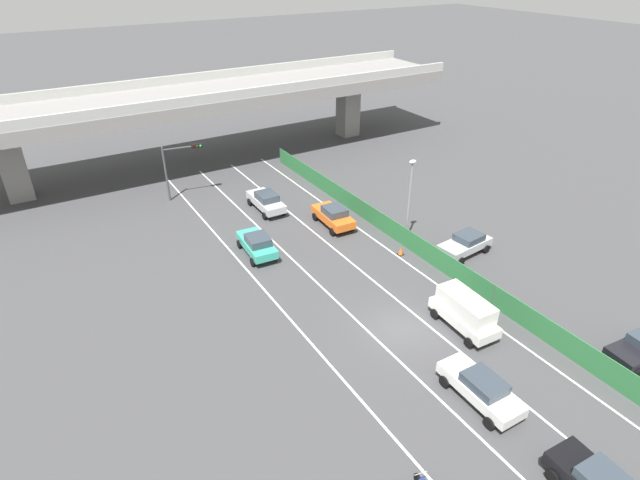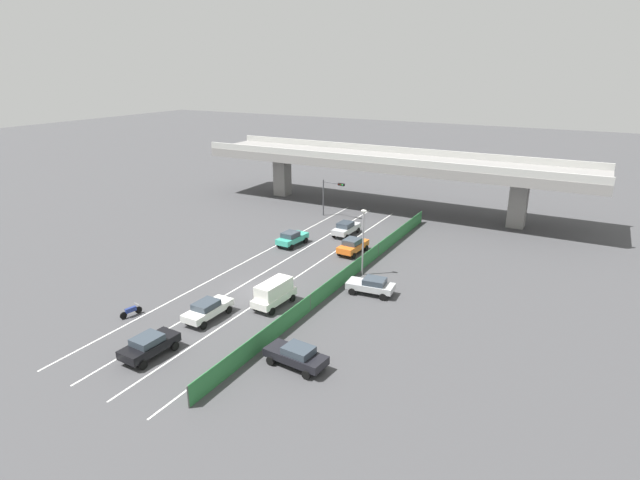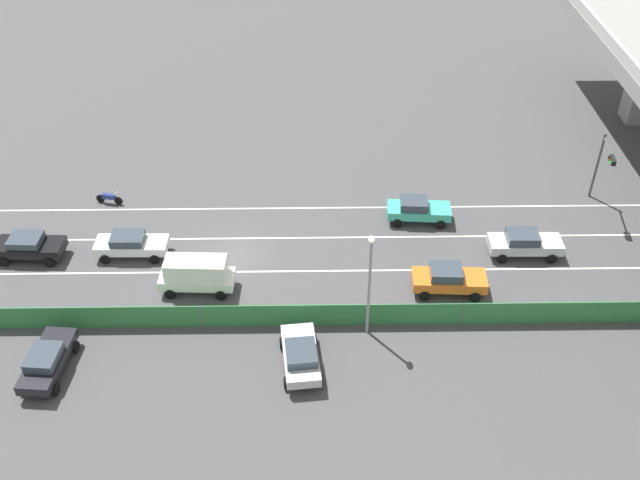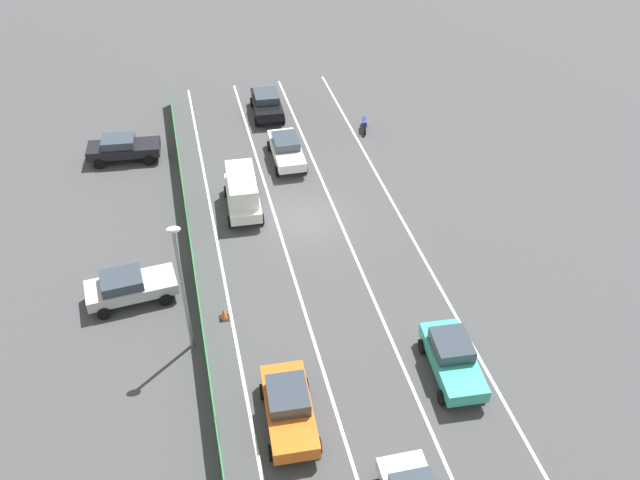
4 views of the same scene
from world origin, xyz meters
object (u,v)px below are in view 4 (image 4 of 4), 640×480
object	(u,v)px
car_hatchback_white	(286,149)
car_sedan_black	(267,103)
motorcycle	(364,124)
parked_wagon_silver	(129,286)
car_taxi_teal	(452,357)
street_lamp	(181,277)
car_van_white	(242,191)
traffic_cone	(224,314)
parked_sedan_dark	(123,147)
car_taxi_orange	(289,407)

from	to	relation	value
car_hatchback_white	car_sedan_black	bearing A→B (deg)	-88.77
motorcycle	parked_wagon_silver	distance (m)	20.67
motorcycle	car_taxi_teal	bearing A→B (deg)	83.70
car_taxi_teal	street_lamp	world-z (taller)	street_lamp
car_van_white	traffic_cone	bearing A→B (deg)	75.73
car_van_white	parked_sedan_dark	distance (m)	9.65
car_taxi_teal	traffic_cone	distance (m)	10.63
motorcycle	street_lamp	world-z (taller)	street_lamp
street_lamp	parked_wagon_silver	bearing A→B (deg)	-55.11
parked_wagon_silver	car_taxi_orange	bearing A→B (deg)	124.47
car_taxi_orange	car_taxi_teal	bearing A→B (deg)	-172.53
car_sedan_black	street_lamp	xyz separation A→B (m)	(7.03, 20.90, 3.19)
car_sedan_black	car_van_white	bearing A→B (deg)	73.44
car_hatchback_white	car_taxi_orange	xyz separation A→B (m)	(3.74, 19.58, 0.05)
car_sedan_black	traffic_cone	bearing A→B (deg)	74.44
car_taxi_teal	parked_wagon_silver	world-z (taller)	car_taxi_teal
motorcycle	parked_sedan_dark	xyz separation A→B (m)	(15.81, 0.22, 0.42)
car_van_white	parked_wagon_silver	bearing A→B (deg)	44.39
motorcycle	parked_wagon_silver	world-z (taller)	parked_wagon_silver
motorcycle	street_lamp	size ratio (longest dim) A/B	0.29
car_sedan_black	parked_wagon_silver	size ratio (longest dim) A/B	0.99
car_taxi_orange	parked_wagon_silver	distance (m)	10.63
motorcycle	traffic_cone	xyz separation A→B (m)	(11.44, 15.85, -0.18)
car_van_white	parked_wagon_silver	size ratio (longest dim) A/B	1.03
car_taxi_teal	car_sedan_black	distance (m)	25.27
car_hatchback_white	parked_sedan_dark	world-z (taller)	parked_sedan_dark
car_hatchback_white	car_taxi_orange	world-z (taller)	car_taxi_orange
car_hatchback_white	parked_wagon_silver	world-z (taller)	car_hatchback_white
car_van_white	car_hatchback_white	distance (m)	5.73
car_hatchback_white	parked_wagon_silver	bearing A→B (deg)	47.97
parked_wagon_silver	car_taxi_teal	bearing A→B (deg)	149.52
car_van_white	car_hatchback_white	bearing A→B (deg)	-126.46
car_van_white	car_hatchback_white	xyz separation A→B (m)	(-3.40, -4.60, -0.38)
car_sedan_black	car_hatchback_white	size ratio (longest dim) A/B	0.94
car_hatchback_white	car_taxi_orange	distance (m)	19.94
car_taxi_teal	car_sedan_black	xyz separation A→B (m)	(3.65, -25.00, -0.01)
car_taxi_orange	traffic_cone	world-z (taller)	car_taxi_orange
car_van_white	parked_wagon_silver	distance (m)	8.90
car_van_white	car_hatchback_white	size ratio (longest dim) A/B	0.98
car_taxi_orange	parked_wagon_silver	size ratio (longest dim) A/B	1.02
car_hatchback_white	street_lamp	size ratio (longest dim) A/B	0.69
car_van_white	parked_sedan_dark	bearing A→B (deg)	-47.28
car_hatchback_white	car_taxi_orange	size ratio (longest dim) A/B	1.03
car_sedan_black	motorcycle	xyz separation A→B (m)	(-6.01, 3.67, -0.44)
parked_wagon_silver	parked_sedan_dark	bearing A→B (deg)	-89.20
car_taxi_teal	car_hatchback_white	world-z (taller)	car_taxi_teal
car_sedan_black	car_hatchback_white	distance (m)	6.37
car_hatchback_white	street_lamp	world-z (taller)	street_lamp
traffic_cone	car_van_white	bearing A→B (deg)	-104.27
street_lamp	traffic_cone	distance (m)	4.36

